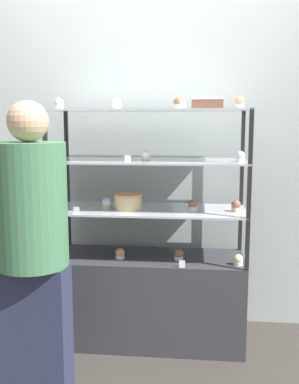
% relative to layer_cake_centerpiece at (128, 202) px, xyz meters
% --- Properties ---
extents(ground_plane, '(20.00, 20.00, 0.00)m').
position_rel_layer_cake_centerpiece_xyz_m(ground_plane, '(0.13, 0.03, -0.94)').
color(ground_plane, '#38332D').
extents(back_wall, '(8.00, 0.05, 2.60)m').
position_rel_layer_cake_centerpiece_xyz_m(back_wall, '(0.13, 0.41, 0.36)').
color(back_wall, '#A8B2AD').
rests_on(back_wall, ground_plane).
extents(display_base, '(1.21, 0.46, 0.58)m').
position_rel_layer_cake_centerpiece_xyz_m(display_base, '(0.13, 0.03, -0.65)').
color(display_base, '#333338').
rests_on(display_base, ground_plane).
extents(display_riser_lower, '(1.21, 0.46, 0.31)m').
position_rel_layer_cake_centerpiece_xyz_m(display_riser_lower, '(0.13, 0.03, -0.07)').
color(display_riser_lower, black).
rests_on(display_riser_lower, display_base).
extents(display_riser_middle, '(1.21, 0.46, 0.31)m').
position_rel_layer_cake_centerpiece_xyz_m(display_riser_middle, '(0.13, 0.03, 0.24)').
color(display_riser_middle, black).
rests_on(display_riser_middle, display_riser_lower).
extents(display_riser_upper, '(1.21, 0.46, 0.31)m').
position_rel_layer_cake_centerpiece_xyz_m(display_riser_upper, '(0.13, 0.03, 0.55)').
color(display_riser_upper, black).
rests_on(display_riser_upper, display_riser_middle).
extents(layer_cake_centerpiece, '(0.18, 0.18, 0.10)m').
position_rel_layer_cake_centerpiece_xyz_m(layer_cake_centerpiece, '(0.00, 0.00, 0.00)').
color(layer_cake_centerpiece, '#DBBC84').
rests_on(layer_cake_centerpiece, display_riser_lower).
extents(sheet_cake_frosted, '(0.19, 0.15, 0.06)m').
position_rel_layer_cake_centerpiece_xyz_m(sheet_cake_frosted, '(0.48, -0.02, 0.61)').
color(sheet_cake_frosted, brown).
rests_on(sheet_cake_frosted, display_riser_upper).
extents(cupcake_0, '(0.06, 0.06, 0.07)m').
position_rel_layer_cake_centerpiece_xyz_m(cupcake_0, '(-0.42, -0.09, -0.33)').
color(cupcake_0, beige).
rests_on(cupcake_0, display_base).
extents(cupcake_1, '(0.06, 0.06, 0.07)m').
position_rel_layer_cake_centerpiece_xyz_m(cupcake_1, '(-0.05, -0.04, -0.33)').
color(cupcake_1, white).
rests_on(cupcake_1, display_base).
extents(cupcake_2, '(0.06, 0.06, 0.07)m').
position_rel_layer_cake_centerpiece_xyz_m(cupcake_2, '(0.32, -0.03, -0.33)').
color(cupcake_2, white).
rests_on(cupcake_2, display_base).
extents(cupcake_3, '(0.06, 0.06, 0.07)m').
position_rel_layer_cake_centerpiece_xyz_m(cupcake_3, '(0.69, -0.10, -0.33)').
color(cupcake_3, white).
rests_on(cupcake_3, display_base).
extents(price_tag_0, '(0.04, 0.00, 0.04)m').
position_rel_layer_cake_centerpiece_xyz_m(price_tag_0, '(0.35, -0.18, -0.34)').
color(price_tag_0, white).
rests_on(price_tag_0, display_base).
extents(cupcake_4, '(0.06, 0.06, 0.07)m').
position_rel_layer_cake_centerpiece_xyz_m(cupcake_4, '(-0.42, -0.09, -0.01)').
color(cupcake_4, '#CCB28C').
rests_on(cupcake_4, display_riser_lower).
extents(cupcake_5, '(0.06, 0.06, 0.07)m').
position_rel_layer_cake_centerpiece_xyz_m(cupcake_5, '(-0.14, -0.01, -0.01)').
color(cupcake_5, '#CCB28C').
rests_on(cupcake_5, display_riser_lower).
extents(cupcake_6, '(0.06, 0.06, 0.07)m').
position_rel_layer_cake_centerpiece_xyz_m(cupcake_6, '(0.41, -0.01, -0.01)').
color(cupcake_6, white).
rests_on(cupcake_6, display_riser_lower).
extents(cupcake_7, '(0.06, 0.06, 0.07)m').
position_rel_layer_cake_centerpiece_xyz_m(cupcake_7, '(0.67, -0.00, -0.01)').
color(cupcake_7, '#CCB28C').
rests_on(cupcake_7, display_riser_lower).
extents(price_tag_1, '(0.04, 0.00, 0.04)m').
position_rel_layer_cake_centerpiece_xyz_m(price_tag_1, '(-0.29, -0.18, -0.03)').
color(price_tag_1, white).
rests_on(price_tag_1, display_riser_lower).
extents(cupcake_8, '(0.06, 0.06, 0.07)m').
position_rel_layer_cake_centerpiece_xyz_m(cupcake_8, '(-0.42, -0.01, 0.29)').
color(cupcake_8, '#CCB28C').
rests_on(cupcake_8, display_riser_middle).
extents(cupcake_9, '(0.06, 0.06, 0.07)m').
position_rel_layer_cake_centerpiece_xyz_m(cupcake_9, '(0.12, -0.04, 0.29)').
color(cupcake_9, '#CCB28C').
rests_on(cupcake_9, display_riser_middle).
extents(cupcake_10, '(0.06, 0.06, 0.07)m').
position_rel_layer_cake_centerpiece_xyz_m(cupcake_10, '(0.69, -0.04, 0.29)').
color(cupcake_10, white).
rests_on(cupcake_10, display_riser_middle).
extents(price_tag_2, '(0.04, 0.00, 0.04)m').
position_rel_layer_cake_centerpiece_xyz_m(price_tag_2, '(0.03, -0.18, 0.28)').
color(price_tag_2, white).
rests_on(price_tag_2, display_riser_middle).
extents(cupcake_11, '(0.06, 0.06, 0.07)m').
position_rel_layer_cake_centerpiece_xyz_m(cupcake_11, '(-0.42, -0.03, 0.61)').
color(cupcake_11, white).
rests_on(cupcake_11, display_riser_upper).
extents(cupcake_12, '(0.06, 0.06, 0.07)m').
position_rel_layer_cake_centerpiece_xyz_m(cupcake_12, '(-0.06, -0.03, 0.61)').
color(cupcake_12, white).
rests_on(cupcake_12, display_riser_upper).
extents(cupcake_13, '(0.06, 0.06, 0.07)m').
position_rel_layer_cake_centerpiece_xyz_m(cupcake_13, '(0.31, -0.03, 0.61)').
color(cupcake_13, beige).
rests_on(cupcake_13, display_riser_upper).
extents(cupcake_14, '(0.06, 0.06, 0.07)m').
position_rel_layer_cake_centerpiece_xyz_m(cupcake_14, '(0.67, -0.07, 0.61)').
color(cupcake_14, beige).
rests_on(cupcake_14, display_riser_upper).
extents(price_tag_3, '(0.04, 0.00, 0.04)m').
position_rel_layer_cake_centerpiece_xyz_m(price_tag_3, '(0.34, -0.18, 0.60)').
color(price_tag_3, white).
rests_on(price_tag_3, display_riser_upper).
extents(customer_figure, '(0.36, 0.36, 1.54)m').
position_rel_layer_cake_centerpiece_xyz_m(customer_figure, '(-0.39, -0.64, -0.11)').
color(customer_figure, '#282D47').
rests_on(customer_figure, ground_plane).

